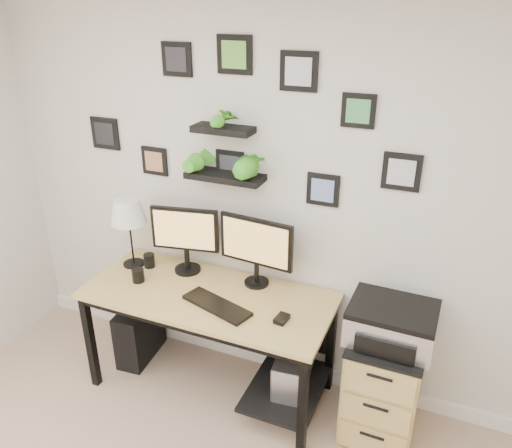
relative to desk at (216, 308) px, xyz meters
The scene contains 14 objects.
room 0.71m from the desk, 49.79° to the left, with size 4.00×4.00×4.00m.
desk is the anchor object (origin of this frame).
monitor_left 0.53m from the desk, 151.07° to the left, with size 0.46×0.21×0.47m.
monitor_right 0.49m from the desk, 43.72° to the left, with size 0.51×0.18×0.47m.
keyboard 0.22m from the desk, 59.41° to the right, with size 0.46×0.15×0.02m, color black.
mouse 0.53m from the desk, 14.00° to the right, with size 0.07×0.10×0.03m, color black.
table_lamp 0.87m from the desk, behind, with size 0.24×0.24×0.49m.
mug 0.56m from the desk, behind, with size 0.08×0.08×0.09m, color black.
pen_cup 0.61m from the desk, 168.66° to the left, with size 0.08×0.08×0.10m, color black.
pc_tower_black 0.79m from the desk, behind, with size 0.19×0.43×0.43m, color black.
pc_tower_grey 0.68m from the desk, ahead, with size 0.24×0.46×0.44m.
file_cabinet 1.14m from the desk, ahead, with size 0.43×0.53×0.67m.
printer 1.11m from the desk, ahead, with size 0.49×0.40×0.22m.
wall_decor 1.08m from the desk, 88.57° to the left, with size 2.23×0.18×0.96m.
Camera 1 is at (1.03, -0.73, 2.48)m, focal length 35.00 mm.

